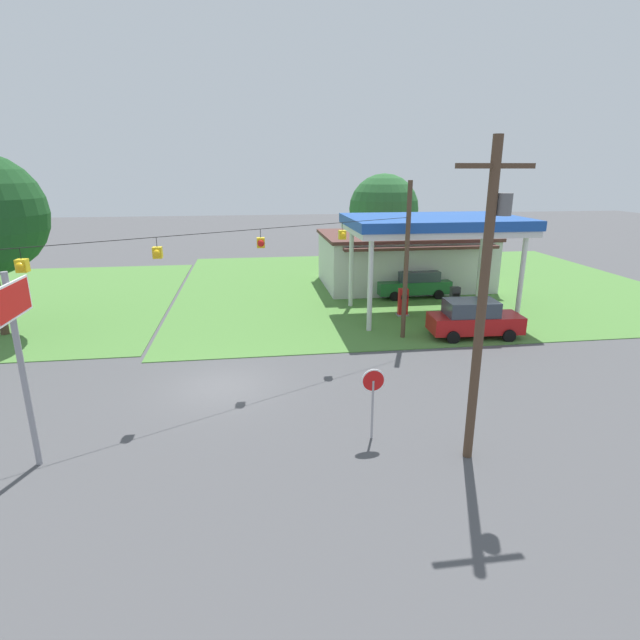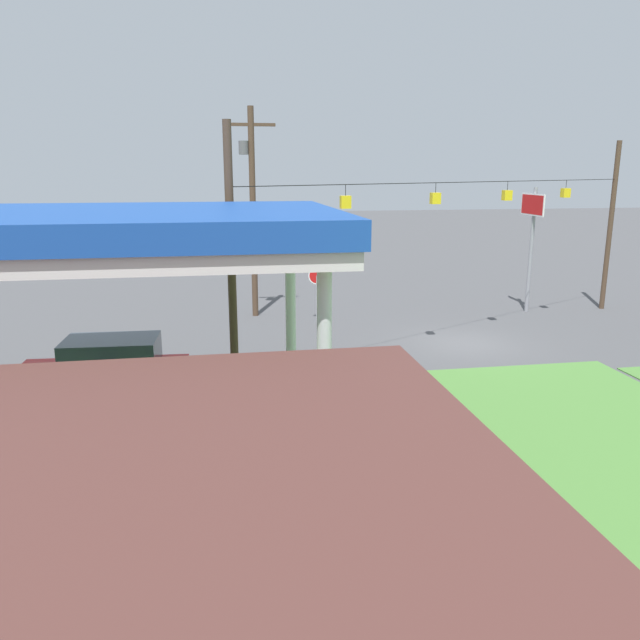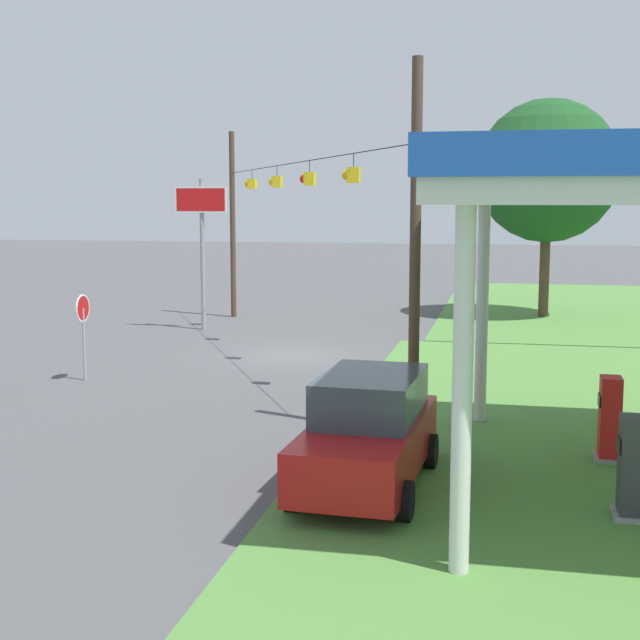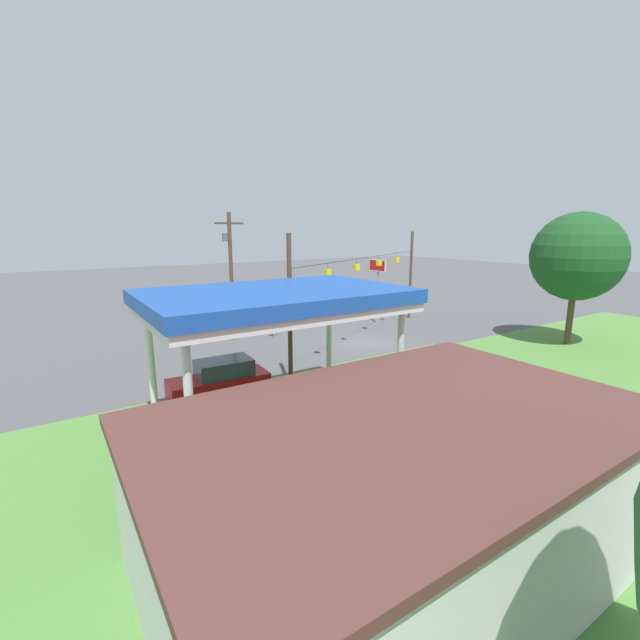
% 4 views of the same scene
% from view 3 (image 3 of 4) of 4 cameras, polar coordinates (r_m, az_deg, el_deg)
% --- Properties ---
extents(ground_plane, '(160.00, 160.00, 0.00)m').
position_cam_3_polar(ground_plane, '(29.81, -1.74, -2.31)').
color(ground_plane, '#4C4C4F').
extents(gas_station_canopy, '(10.17, 6.62, 5.99)m').
position_cam_3_polar(gas_station_canopy, '(16.45, 19.33, 8.34)').
color(gas_station_canopy, silver).
rests_on(gas_station_canopy, ground).
extents(fuel_pump_near, '(0.71, 0.56, 1.71)m').
position_cam_3_polar(fuel_pump_near, '(18.60, 18.05, -6.20)').
color(fuel_pump_near, gray).
rests_on(fuel_pump_near, ground).
extents(fuel_pump_far, '(0.71, 0.56, 1.71)m').
position_cam_3_polar(fuel_pump_far, '(15.43, 19.33, -9.09)').
color(fuel_pump_far, gray).
rests_on(fuel_pump_far, ground).
extents(car_at_pumps_front, '(4.92, 2.29, 2.04)m').
position_cam_3_polar(car_at_pumps_front, '(16.16, 3.12, -7.12)').
color(car_at_pumps_front, '#AD1414').
rests_on(car_at_pumps_front, ground).
extents(stop_sign_roadside, '(0.80, 0.08, 2.50)m').
position_cam_3_polar(stop_sign_roadside, '(26.37, -14.92, 0.12)').
color(stop_sign_roadside, '#99999E').
rests_on(stop_sign_roadside, ground).
extents(stop_sign_overhead, '(0.22, 2.12, 6.00)m').
position_cam_3_polar(stop_sign_overhead, '(35.78, -7.59, 6.12)').
color(stop_sign_overhead, gray).
rests_on(stop_sign_overhead, ground).
extents(signal_span_gantry, '(18.91, 10.24, 8.15)m').
position_cam_3_polar(signal_span_gantry, '(29.37, -1.80, 6.30)').
color(signal_span_gantry, '#4C3828').
rests_on(signal_span_gantry, ground).
extents(tree_west_verge, '(6.24, 6.24, 9.56)m').
position_cam_3_polar(tree_west_verge, '(40.59, 14.37, 9.21)').
color(tree_west_verge, '#4C3828').
rests_on(tree_west_verge, ground).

